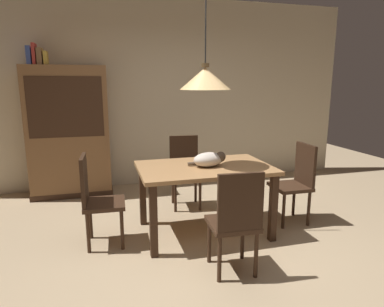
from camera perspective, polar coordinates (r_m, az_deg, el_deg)
name	(u,v)px	position (r m, az deg, el deg)	size (l,w,h in m)	color
ground	(209,259)	(3.32, 2.81, -17.37)	(10.00, 10.00, 0.00)	tan
back_wall	(157,93)	(5.47, -5.91, 10.08)	(6.40, 0.10, 2.90)	beige
dining_table	(204,175)	(3.62, 2.12, -3.68)	(1.40, 0.90, 0.75)	#A87A4C
chair_right_side	(297,180)	(4.13, 17.26, -4.23)	(0.41, 0.41, 0.93)	#382316
chair_left_side	(96,197)	(3.50, -15.93, -7.02)	(0.42, 0.42, 0.93)	#382316
chair_far_back	(185,168)	(4.47, -1.21, -2.45)	(0.44, 0.44, 0.93)	#382316
chair_near_front	(236,218)	(2.88, 7.40, -10.84)	(0.42, 0.42, 0.93)	#382316
cat_sleeping	(210,159)	(3.57, 2.99, -0.97)	(0.40, 0.29, 0.16)	beige
pendant_lamp	(205,78)	(3.48, 2.25, 12.60)	(0.52, 0.52, 1.30)	#E5B775
hutch_bookcase	(69,135)	(5.13, -20.05, 3.00)	(1.12, 0.45, 1.85)	brown
book_blue_wide	(30,56)	(5.14, -25.78, 14.68)	(0.06, 0.24, 0.24)	#384C93
book_red_tall	(35,54)	(5.13, -25.08, 14.97)	(0.04, 0.22, 0.28)	#B73833
book_brown_thick	(40,57)	(5.12, -24.29, 14.71)	(0.06, 0.24, 0.22)	brown
book_yellow_short	(46,58)	(5.11, -23.48, 14.56)	(0.04, 0.20, 0.18)	gold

